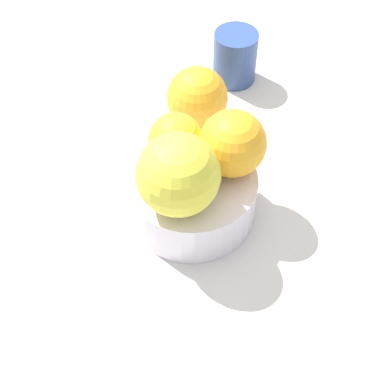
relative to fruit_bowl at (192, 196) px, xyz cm
name	(u,v)px	position (x,y,z in cm)	size (l,w,h in cm)	color
ground_plane	(192,216)	(0.00, 0.00, -3.82)	(110.00, 110.00, 2.00)	silver
fruit_bowl	(192,196)	(0.00, 0.00, 0.00)	(14.54, 14.54, 5.90)	silver
orange_in_bowl_0	(178,175)	(3.38, -0.88, 7.39)	(8.62, 8.62, 8.62)	yellow
orange_in_bowl_1	(233,144)	(-2.35, 3.98, 6.74)	(7.33, 7.33, 7.33)	#F9A823
orange_in_bowl_2	(176,140)	(-2.53, -2.16, 6.10)	(6.04, 6.04, 6.04)	yellow
orange_loose_0	(197,97)	(-15.26, -1.65, 1.16)	(7.97, 7.97, 7.97)	#F9A823
ceramic_cup	(235,57)	(-24.68, 2.27, 0.88)	(6.05, 6.05, 7.41)	#334C8C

